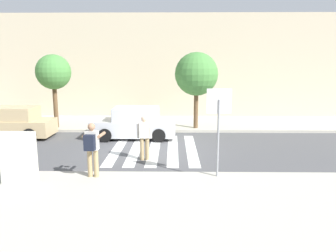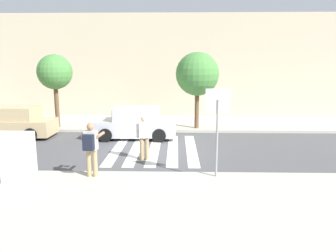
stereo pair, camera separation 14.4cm
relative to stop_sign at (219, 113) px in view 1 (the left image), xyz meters
The scene contains 17 objects.
ground_plane 4.74m from the stop_sign, 121.68° to the left, with size 120.00×120.00×0.00m, color #4C4C4F.
sidewalk_near 4.02m from the stop_sign, 130.24° to the right, with size 60.00×6.00×0.14m, color #B2AD9E.
sidewalk_far 10.06m from the stop_sign, 103.00° to the left, with size 60.00×4.80×0.14m, color #B2AD9E.
building_facade_far 14.21m from the stop_sign, 98.99° to the left, with size 56.00×4.00×6.85m, color beige.
crosswalk_stripe_0 5.79m from the stop_sign, 135.21° to the left, with size 0.44×5.20×0.01m, color silver.
crosswalk_stripe_1 5.30m from the stop_sign, 128.52° to the left, with size 0.44×5.20×0.01m, color silver.
crosswalk_stripe_2 4.89m from the stop_sign, 120.31° to the left, with size 0.44×5.20×0.01m, color silver.
crosswalk_stripe_3 4.58m from the stop_sign, 110.47° to the left, with size 0.44×5.20×0.01m, color silver.
crosswalk_stripe_4 4.40m from the stop_sign, 99.20° to the left, with size 0.44×5.20×0.01m, color silver.
stop_sign is the anchor object (origin of this frame).
photographer_with_backpack 4.05m from the stop_sign, behind, with size 0.63×0.88×1.72m.
pedestrian_crossing 3.51m from the stop_sign, 139.00° to the left, with size 0.58×0.26×1.72m.
parked_car_tan 11.20m from the stop_sign, 148.02° to the left, with size 4.10×1.92×1.55m.
parked_car_silver 6.90m from the stop_sign, 119.31° to the left, with size 4.10×1.92×1.55m.
street_tree_west 11.22m from the stop_sign, 135.01° to the left, with size 1.89×1.89×4.00m.
street_tree_center 7.87m from the stop_sign, 91.10° to the left, with size 2.33×2.33×4.11m.
advertising_board 6.11m from the stop_sign, behind, with size 1.10×0.11×1.60m.
Camera 1 is at (0.80, -13.54, 3.69)m, focal length 35.00 mm.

